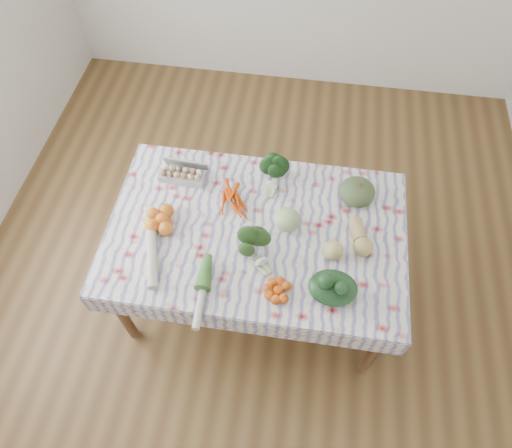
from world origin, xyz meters
name	(u,v)px	position (x,y,z in m)	size (l,w,h in m)	color
ground	(256,289)	(0.00, 0.00, 0.00)	(4.50, 4.50, 0.00)	brown
dining_table	(256,238)	(0.00, 0.00, 0.68)	(1.60, 1.00, 0.75)	brown
tablecloth	(256,230)	(0.00, 0.00, 0.76)	(1.66, 1.06, 0.01)	white
egg_carton	(182,176)	(-0.49, 0.29, 0.80)	(0.27, 0.11, 0.07)	#ACACA7
carrot_bunch	(233,203)	(-0.15, 0.15, 0.78)	(0.22, 0.20, 0.04)	#D33F04
kale_bunch	(273,175)	(0.05, 0.34, 0.84)	(0.17, 0.15, 0.15)	#133311
kabocha_squash	(357,192)	(0.54, 0.30, 0.83)	(0.21, 0.21, 0.13)	#43582F
cabbage	(287,220)	(0.17, 0.05, 0.83)	(0.14, 0.14, 0.14)	#A6C97E
butternut_squash	(360,237)	(0.57, 0.01, 0.81)	(0.10, 0.22, 0.10)	tan
orange_cluster	(163,219)	(-0.52, -0.04, 0.80)	(0.25, 0.25, 0.08)	orange
broccoli	(255,252)	(0.02, -0.18, 0.82)	(0.17, 0.17, 0.12)	#264B1B
mandarin_cluster	(278,290)	(0.17, -0.36, 0.79)	(0.17, 0.17, 0.05)	#D95311
grapefruit	(333,251)	(0.42, -0.10, 0.82)	(0.11, 0.11, 0.11)	tan
spinach_bag	(333,288)	(0.44, -0.32, 0.82)	(0.25, 0.20, 0.11)	black
daikon	(152,257)	(-0.52, -0.27, 0.79)	(0.06, 0.06, 0.39)	beige
leek	(202,293)	(-0.21, -0.43, 0.78)	(0.04, 0.04, 0.39)	beige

